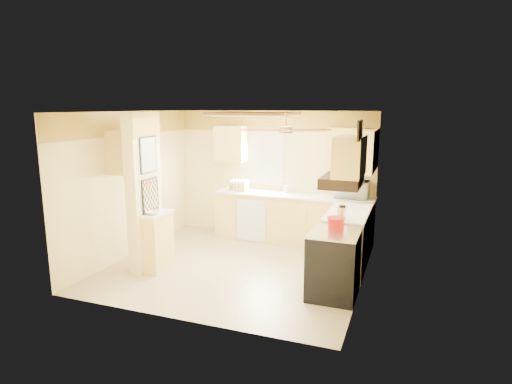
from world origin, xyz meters
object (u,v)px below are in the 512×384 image
at_px(bowl, 153,213).
at_px(dutch_oven, 336,223).
at_px(stove, 334,264).
at_px(microwave, 352,189).
at_px(kettle, 342,213).

xyz_separation_m(bowl, dutch_oven, (2.78, 0.28, 0.03)).
relative_size(stove, microwave, 1.58).
relative_size(dutch_oven, kettle, 1.12).
bearing_deg(microwave, bowl, 43.52).
xyz_separation_m(microwave, dutch_oven, (0.06, -2.03, -0.10)).
height_order(stove, kettle, kettle).
xyz_separation_m(bowl, kettle, (2.80, 0.71, 0.08)).
bearing_deg(bowl, microwave, 40.31).
relative_size(microwave, bowl, 2.98).
bearing_deg(dutch_oven, microwave, 91.68).
bearing_deg(kettle, microwave, 92.65).
distance_m(stove, microwave, 2.28).
xyz_separation_m(dutch_oven, kettle, (0.01, 0.43, 0.04)).
height_order(microwave, bowl, microwave).
bearing_deg(microwave, kettle, 95.86).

